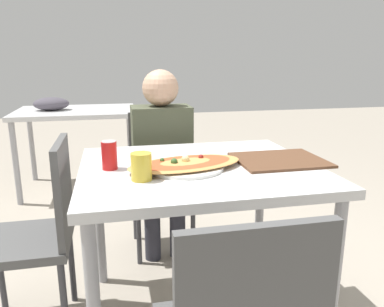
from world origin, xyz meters
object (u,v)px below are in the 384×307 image
(chair_side_left, at_px, (40,228))
(drink_glass, at_px, (141,167))
(person_seated, at_px, (162,148))
(soda_can, at_px, (109,155))
(chair_far_seated, at_px, (160,173))
(pizza_main, at_px, (185,164))
(dining_table, at_px, (199,183))

(chair_side_left, xyz_separation_m, drink_glass, (0.44, -0.23, 0.32))
(person_seated, height_order, soda_can, person_seated)
(chair_far_seated, distance_m, soda_can, 0.88)
(soda_can, bearing_deg, pizza_main, -11.55)
(dining_table, xyz_separation_m, chair_far_seated, (-0.08, 0.78, -0.18))
(dining_table, height_order, drink_glass, drink_glass)
(person_seated, height_order, pizza_main, person_seated)
(chair_side_left, xyz_separation_m, pizza_main, (0.64, -0.11, 0.29))
(soda_can, distance_m, drink_glass, 0.22)
(chair_far_seated, xyz_separation_m, chair_side_left, (-0.64, -0.71, 0.00))
(chair_side_left, height_order, pizza_main, chair_side_left)
(dining_table, relative_size, pizza_main, 1.88)
(drink_glass, bearing_deg, person_seated, 76.87)
(dining_table, xyz_separation_m, soda_can, (-0.39, 0.02, 0.15))
(pizza_main, bearing_deg, chair_far_seated, 90.62)
(dining_table, xyz_separation_m, pizza_main, (-0.07, -0.04, 0.10))
(chair_far_seated, xyz_separation_m, pizza_main, (0.01, -0.82, 0.29))
(chair_far_seated, height_order, pizza_main, chair_far_seated)
(chair_far_seated, height_order, person_seated, person_seated)
(drink_glass, bearing_deg, pizza_main, 29.65)
(chair_side_left, distance_m, pizza_main, 0.71)
(pizza_main, bearing_deg, dining_table, 30.45)
(dining_table, relative_size, chair_far_seated, 1.17)
(soda_can, bearing_deg, person_seated, 63.86)
(dining_table, distance_m, chair_side_left, 0.74)
(person_seated, xyz_separation_m, soda_can, (-0.31, -0.64, 0.14))
(chair_far_seated, distance_m, drink_glass, 1.01)
(drink_glass, bearing_deg, dining_table, 29.86)
(dining_table, distance_m, soda_can, 0.42)
(chair_far_seated, bearing_deg, dining_table, 95.82)
(chair_far_seated, relative_size, pizza_main, 1.61)
(person_seated, bearing_deg, dining_table, 96.82)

